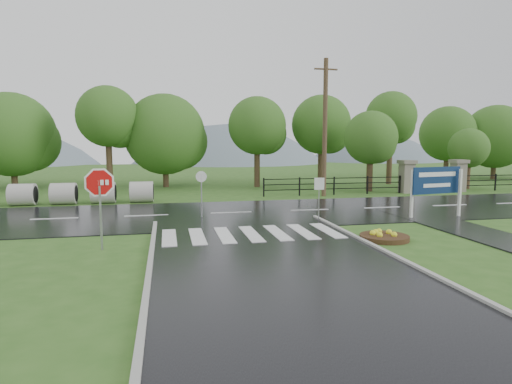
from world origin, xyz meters
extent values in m
plane|color=#325D1F|center=(0.00, 0.00, 0.00)|extent=(120.00, 120.00, 0.00)
cube|color=black|center=(0.00, 10.00, 0.00)|extent=(90.00, 8.00, 0.04)
cube|color=black|center=(8.50, 4.00, 0.00)|extent=(2.20, 11.00, 0.04)
cube|color=silver|center=(-3.00, 5.00, 0.06)|extent=(0.50, 2.80, 0.02)
cube|color=silver|center=(-2.00, 5.00, 0.06)|extent=(0.50, 2.80, 0.02)
cube|color=silver|center=(-1.00, 5.00, 0.06)|extent=(0.50, 2.80, 0.02)
cube|color=silver|center=(0.00, 5.00, 0.06)|extent=(0.50, 2.80, 0.02)
cube|color=silver|center=(1.00, 5.00, 0.06)|extent=(0.50, 2.80, 0.02)
cube|color=silver|center=(2.00, 5.00, 0.06)|extent=(0.50, 2.80, 0.02)
cube|color=silver|center=(3.00, 5.00, 0.06)|extent=(0.50, 2.80, 0.02)
cube|color=#A3A39B|center=(-3.55, -4.00, 0.00)|extent=(0.15, 24.00, 0.12)
cube|color=gray|center=(13.00, 16.00, 1.00)|extent=(0.80, 0.80, 2.00)
cube|color=#6B6659|center=(13.00, 16.00, 2.12)|extent=(1.00, 1.00, 0.24)
cube|color=gray|center=(17.00, 16.00, 1.00)|extent=(0.80, 0.80, 2.00)
cube|color=#6B6659|center=(17.00, 16.00, 2.12)|extent=(1.00, 1.00, 0.24)
cube|color=black|center=(7.75, 16.00, 0.40)|extent=(9.50, 0.05, 0.05)
cube|color=black|center=(7.75, 16.00, 0.75)|extent=(9.50, 0.05, 0.05)
cube|color=black|center=(7.75, 16.00, 1.10)|extent=(9.50, 0.05, 0.05)
cube|color=black|center=(3.00, 16.00, 0.60)|extent=(0.08, 0.08, 1.20)
cube|color=black|center=(12.50, 16.00, 0.60)|extent=(0.08, 0.08, 1.20)
cube|color=black|center=(17.50, 16.00, 0.60)|extent=(0.08, 0.08, 1.20)
sphere|color=slate|center=(-28.00, 65.00, -14.40)|extent=(40.00, 40.00, 40.00)
sphere|color=slate|center=(8.00, 65.00, -17.28)|extent=(48.00, 48.00, 48.00)
sphere|color=slate|center=(36.00, 65.00, -12.96)|extent=(36.00, 36.00, 36.00)
cylinder|color=#9E9B93|center=(-10.76, 15.00, 0.60)|extent=(1.30, 1.20, 1.20)
cylinder|color=#9E9B93|center=(-8.66, 15.00, 0.60)|extent=(1.30, 1.20, 1.20)
cylinder|color=#9E9B93|center=(-6.56, 15.00, 0.60)|extent=(1.30, 1.20, 1.20)
cylinder|color=#9E9B93|center=(-4.46, 15.00, 0.60)|extent=(1.30, 1.20, 1.20)
cube|color=#939399|center=(-5.12, 3.85, 1.04)|extent=(0.06, 0.06, 2.08)
cylinder|color=white|center=(-5.12, 3.86, 2.18)|extent=(1.23, 0.25, 1.25)
cylinder|color=#B50D0C|center=(-5.12, 3.85, 2.18)|extent=(1.07, 0.23, 1.08)
cube|color=silver|center=(7.77, 6.92, 1.11)|extent=(0.13, 0.13, 2.22)
cube|color=silver|center=(10.22, 6.92, 1.11)|extent=(0.13, 0.13, 2.22)
cube|color=#0C234D|center=(8.99, 6.92, 1.72)|extent=(2.64, 0.49, 1.22)
cube|color=white|center=(8.99, 6.89, 2.00)|extent=(2.09, 0.35, 0.20)
cube|color=white|center=(8.99, 6.89, 1.50)|extent=(1.54, 0.26, 0.17)
cylinder|color=#332111|center=(4.48, 3.30, 0.09)|extent=(1.72, 1.72, 0.17)
cube|color=#939399|center=(3.44, 7.19, 0.90)|extent=(0.04, 0.04, 1.80)
cube|color=white|center=(3.44, 7.17, 1.66)|extent=(0.42, 0.12, 0.52)
cylinder|color=#939399|center=(-1.50, 9.08, 1.00)|extent=(0.06, 0.06, 2.00)
cylinder|color=white|center=(-1.50, 9.06, 1.90)|extent=(0.49, 0.14, 0.50)
cylinder|color=#473523|center=(6.85, 15.50, 4.32)|extent=(0.29, 0.29, 8.64)
cube|color=brown|center=(6.85, 15.50, 7.97)|extent=(1.54, 0.15, 0.10)
cylinder|color=#3D2B1C|center=(11.01, 17.50, 1.57)|extent=(0.49, 0.49, 3.15)
sphere|color=#2D5C1C|center=(11.01, 17.50, 3.78)|extent=(3.72, 3.72, 3.72)
cylinder|color=#3D2B1C|center=(18.89, 17.50, 1.26)|extent=(0.41, 0.41, 2.52)
sphere|color=#2D5C1C|center=(18.89, 17.50, 3.02)|extent=(2.90, 2.90, 2.90)
camera|label=1|loc=(-3.05, -10.31, 3.44)|focal=30.00mm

